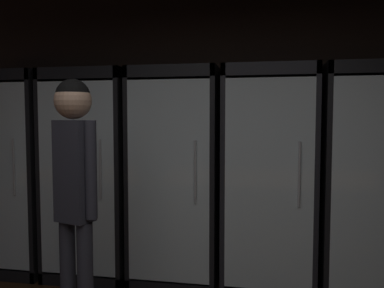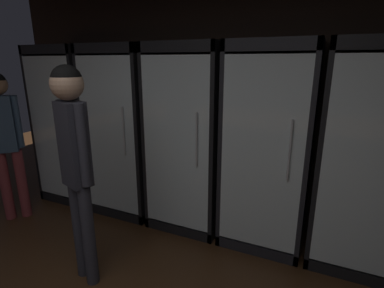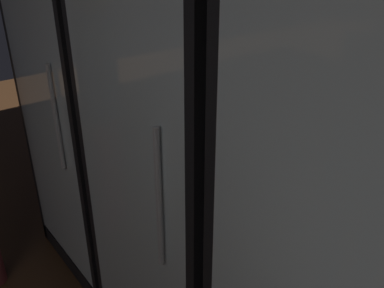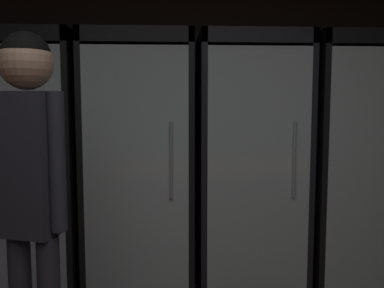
% 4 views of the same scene
% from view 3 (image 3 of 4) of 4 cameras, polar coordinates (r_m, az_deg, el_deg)
% --- Properties ---
extents(cooler_far_left, '(0.76, 0.66, 1.91)m').
position_cam_3_polar(cooler_far_left, '(2.32, -11.06, 4.83)').
color(cooler_far_left, black).
rests_on(cooler_far_left, ground).
extents(cooler_left, '(0.76, 0.66, 1.91)m').
position_cam_3_polar(cooler_left, '(1.71, 1.85, -3.23)').
color(cooler_left, black).
rests_on(cooler_left, ground).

